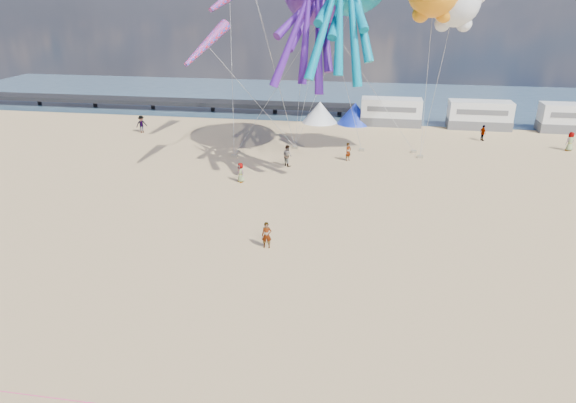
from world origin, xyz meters
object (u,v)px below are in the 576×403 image
object	(u,v)px
standing_person	(267,235)
sandbag_a	(234,156)
tent_blue	(355,113)
sandbag_e	(295,148)
sandbag_c	(420,157)
beachgoer_3	(483,133)
beachgoer_1	(287,155)
sandbag_d	(414,151)
kite_panda	(456,1)
beachgoer_5	(348,152)
beachgoer_6	(241,173)
motorhome_0	(391,112)
windsock_mid	(326,19)
windsock_right	(206,44)
motorhome_1	(479,115)
motorhome_2	(573,118)
sandbag_b	(362,150)
tent_white	(320,112)
beachgoer_0	(570,141)
beachgoer_2	(141,124)

from	to	relation	value
standing_person	sandbag_a	world-z (taller)	standing_person
tent_blue	sandbag_e	world-z (taller)	tent_blue
sandbag_a	sandbag_c	size ratio (longest dim) A/B	1.00
beachgoer_3	beachgoer_1	bearing A→B (deg)	98.68
sandbag_d	kite_panda	bearing A→B (deg)	-65.85
sandbag_c	beachgoer_5	bearing A→B (deg)	-163.51
standing_person	beachgoer_6	xyz separation A→B (m)	(-4.28, 10.72, -0.01)
motorhome_0	windsock_mid	size ratio (longest dim) A/B	1.07
standing_person	windsock_right	distance (m)	16.51
motorhome_1	windsock_mid	xyz separation A→B (m)	(-15.65, -14.70, 10.35)
motorhome_2	beachgoer_3	bearing A→B (deg)	-152.13
windsock_mid	beachgoer_6	bearing A→B (deg)	-144.71
kite_panda	beachgoer_3	bearing A→B (deg)	39.98
beachgoer_6	windsock_right	distance (m)	9.89
sandbag_e	kite_panda	bearing A→B (deg)	-14.60
windsock_right	sandbag_e	bearing A→B (deg)	82.05
beachgoer_5	sandbag_b	world-z (taller)	beachgoer_5
standing_person	sandbag_e	xyz separation A→B (m)	(-1.50, 20.68, -0.68)
tent_white	windsock_right	distance (m)	23.10
beachgoer_1	sandbag_e	world-z (taller)	beachgoer_1
tent_white	kite_panda	xyz separation A→B (m)	(11.70, -14.59, 11.99)
standing_person	sandbag_c	bearing A→B (deg)	55.19
standing_person	beachgoer_0	size ratio (longest dim) A/B	0.87
sandbag_d	windsock_mid	size ratio (longest dim) A/B	0.08
beachgoer_1	windsock_right	bearing A→B (deg)	77.49
sandbag_b	sandbag_c	distance (m)	5.45
beachgoer_0	beachgoer_1	world-z (taller)	beachgoer_1
beachgoer_0	sandbag_e	distance (m)	25.82
beachgoer_0	windsock_right	distance (m)	34.59
motorhome_2	sandbag_e	distance (m)	30.34
tent_white	sandbag_c	xyz separation A→B (m)	(10.44, -12.34, -1.09)
standing_person	tent_blue	bearing A→B (deg)	75.92
beachgoer_2	motorhome_0	bearing A→B (deg)	-26.11
motorhome_2	tent_white	xyz separation A→B (m)	(-27.00, 0.00, -0.30)
beachgoer_6	sandbag_c	world-z (taller)	beachgoer_6
motorhome_1	tent_white	world-z (taller)	motorhome_1
sandbag_d	windsock_mid	bearing A→B (deg)	-154.01
motorhome_1	tent_blue	xyz separation A→B (m)	(-13.50, 0.00, -0.30)
beachgoer_2	sandbag_d	distance (m)	28.29
standing_person	beachgoer_3	bearing A→B (deg)	50.40
motorhome_1	beachgoer_1	distance (m)	24.83
sandbag_d	sandbag_e	bearing A→B (deg)	-177.41
tent_blue	beachgoer_1	bearing A→B (deg)	-106.84
motorhome_1	beachgoer_1	bearing A→B (deg)	-138.21
windsock_mid	windsock_right	distance (m)	10.09
beachgoer_0	beachgoer_5	distance (m)	21.37
sandbag_a	kite_panda	distance (m)	22.14
tent_white	beachgoer_0	size ratio (longest dim) A/B	2.22
motorhome_2	kite_panda	size ratio (longest dim) A/B	1.02
beachgoer_2	kite_panda	bearing A→B (deg)	-55.52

